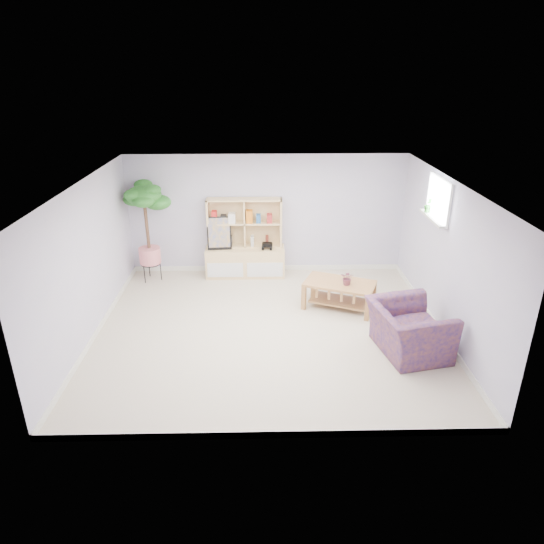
{
  "coord_description": "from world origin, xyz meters",
  "views": [
    {
      "loc": [
        -0.1,
        -6.87,
        3.95
      ],
      "look_at": [
        0.06,
        0.13,
        0.96
      ],
      "focal_mm": 32.0,
      "sensor_mm": 36.0,
      "label": 1
    }
  ],
  "objects_px": {
    "storage_unit": "(245,239)",
    "armchair": "(409,326)",
    "coffee_table": "(339,295)",
    "floor_tree": "(147,233)"
  },
  "relations": [
    {
      "from": "floor_tree",
      "to": "armchair",
      "type": "height_order",
      "value": "floor_tree"
    },
    {
      "from": "floor_tree",
      "to": "armchair",
      "type": "distance_m",
      "value": 5.17
    },
    {
      "from": "storage_unit",
      "to": "armchair",
      "type": "xyz_separation_m",
      "value": [
        2.49,
        -2.93,
        -0.36
      ]
    },
    {
      "from": "coffee_table",
      "to": "floor_tree",
      "type": "height_order",
      "value": "floor_tree"
    },
    {
      "from": "coffee_table",
      "to": "floor_tree",
      "type": "relative_size",
      "value": 0.6
    },
    {
      "from": "storage_unit",
      "to": "coffee_table",
      "type": "bearing_deg",
      "value": -41.38
    },
    {
      "from": "floor_tree",
      "to": "coffee_table",
      "type": "bearing_deg",
      "value": -19.99
    },
    {
      "from": "storage_unit",
      "to": "coffee_table",
      "type": "distance_m",
      "value": 2.31
    },
    {
      "from": "coffee_table",
      "to": "floor_tree",
      "type": "distance_m",
      "value": 3.85
    },
    {
      "from": "coffee_table",
      "to": "armchair",
      "type": "height_order",
      "value": "armchair"
    }
  ]
}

